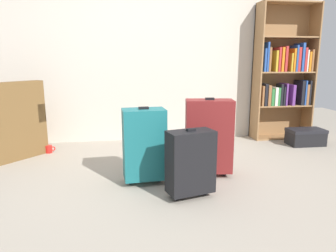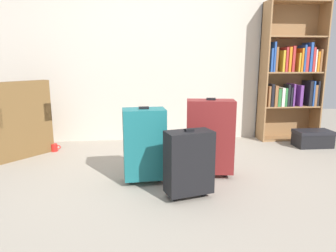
{
  "view_description": "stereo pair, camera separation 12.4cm",
  "coord_description": "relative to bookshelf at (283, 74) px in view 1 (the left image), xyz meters",
  "views": [
    {
      "loc": [
        -0.38,
        -2.43,
        1.14
      ],
      "look_at": [
        0.02,
        0.29,
        0.55
      ],
      "focal_mm": 33.12,
      "sensor_mm": 36.0,
      "label": 1
    },
    {
      "loc": [
        -0.26,
        -2.45,
        1.14
      ],
      "look_at": [
        0.02,
        0.29,
        0.55
      ],
      "focal_mm": 33.12,
      "sensor_mm": 36.0,
      "label": 2
    }
  ],
  "objects": [
    {
      "name": "ground_plane",
      "position": [
        -1.92,
        -1.8,
        -0.94
      ],
      "size": [
        8.87,
        8.87,
        0.0
      ],
      "primitive_type": "plane",
      "color": "#9E9384"
    },
    {
      "name": "back_wall",
      "position": [
        -1.92,
        0.2,
        0.36
      ],
      "size": [
        5.07,
        0.1,
        2.6
      ],
      "primitive_type": "cube",
      "color": "beige",
      "rests_on": "ground"
    },
    {
      "name": "bookshelf",
      "position": [
        0.0,
        0.0,
        0.0
      ],
      "size": [
        0.84,
        0.3,
        1.92
      ],
      "color": "olive",
      "rests_on": "ground"
    },
    {
      "name": "armchair",
      "position": [
        -3.71,
        -0.37,
        -0.62
      ],
      "size": [
        0.99,
        0.99,
        0.9
      ],
      "color": "brown",
      "rests_on": "ground"
    },
    {
      "name": "mug",
      "position": [
        -3.24,
        -0.33,
        -0.89
      ],
      "size": [
        0.12,
        0.08,
        0.1
      ],
      "color": "red",
      "rests_on": "ground"
    },
    {
      "name": "storage_box",
      "position": [
        0.15,
        -0.45,
        -0.82
      ],
      "size": [
        0.48,
        0.28,
        0.22
      ],
      "color": "black",
      "rests_on": "ground"
    },
    {
      "name": "suitcase_black",
      "position": [
        -1.77,
        -1.84,
        -0.63
      ],
      "size": [
        0.42,
        0.29,
        0.59
      ],
      "color": "black",
      "rests_on": "ground"
    },
    {
      "name": "suitcase_teal",
      "position": [
        -2.12,
        -1.46,
        -0.57
      ],
      "size": [
        0.4,
        0.28,
        0.72
      ],
      "color": "#19666B",
      "rests_on": "ground"
    },
    {
      "name": "suitcase_dark_red",
      "position": [
        -1.48,
        -1.36,
        -0.54
      ],
      "size": [
        0.49,
        0.3,
        0.78
      ],
      "color": "maroon",
      "rests_on": "ground"
    }
  ]
}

